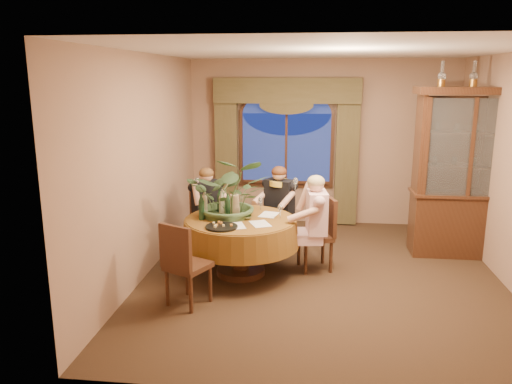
# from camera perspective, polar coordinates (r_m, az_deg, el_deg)

# --- Properties ---
(floor) EXTENTS (5.00, 5.00, 0.00)m
(floor) POSITION_cam_1_polar(r_m,az_deg,el_deg) (6.57, 7.41, -9.52)
(floor) COLOR black
(floor) RESTS_ON ground
(wall_back) EXTENTS (4.50, 0.00, 4.50)m
(wall_back) POSITION_cam_1_polar(r_m,az_deg,el_deg) (8.64, 7.50, 5.58)
(wall_back) COLOR #8B6954
(wall_back) RESTS_ON ground
(ceiling) EXTENTS (5.00, 5.00, 0.00)m
(ceiling) POSITION_cam_1_polar(r_m,az_deg,el_deg) (6.07, 8.22, 15.68)
(ceiling) COLOR white
(ceiling) RESTS_ON wall_back
(window) EXTENTS (1.62, 0.10, 1.32)m
(window) POSITION_cam_1_polar(r_m,az_deg,el_deg) (8.59, 3.47, 4.96)
(window) COLOR navy
(window) RESTS_ON wall_back
(arched_transom) EXTENTS (1.60, 0.06, 0.44)m
(arched_transom) POSITION_cam_1_polar(r_m,az_deg,el_deg) (8.52, 3.54, 10.16)
(arched_transom) COLOR navy
(arched_transom) RESTS_ON wall_back
(drapery_left) EXTENTS (0.38, 0.14, 2.32)m
(drapery_left) POSITION_cam_1_polar(r_m,az_deg,el_deg) (8.68, -3.38, 4.24)
(drapery_left) COLOR #433B1F
(drapery_left) RESTS_ON floor
(drapery_right) EXTENTS (0.38, 0.14, 2.32)m
(drapery_right) POSITION_cam_1_polar(r_m,az_deg,el_deg) (8.57, 10.35, 3.93)
(drapery_right) COLOR #433B1F
(drapery_right) RESTS_ON floor
(swag_valance) EXTENTS (2.45, 0.16, 0.42)m
(swag_valance) POSITION_cam_1_polar(r_m,az_deg,el_deg) (8.43, 3.53, 11.49)
(swag_valance) COLOR #433B1F
(swag_valance) RESTS_ON wall_back
(dining_table) EXTENTS (1.77, 1.77, 0.75)m
(dining_table) POSITION_cam_1_polar(r_m,az_deg,el_deg) (6.46, -1.77, -6.23)
(dining_table) COLOR #86340E
(dining_table) RESTS_ON floor
(china_cabinet) EXTENTS (1.46, 0.58, 2.37)m
(china_cabinet) POSITION_cam_1_polar(r_m,az_deg,el_deg) (7.56, 22.72, 1.97)
(china_cabinet) COLOR #331A0E
(china_cabinet) RESTS_ON floor
(oil_lamp_left) EXTENTS (0.11, 0.11, 0.34)m
(oil_lamp_left) POSITION_cam_1_polar(r_m,az_deg,el_deg) (7.33, 20.49, 12.54)
(oil_lamp_left) COLOR #A5722D
(oil_lamp_left) RESTS_ON china_cabinet
(oil_lamp_center) EXTENTS (0.11, 0.11, 0.34)m
(oil_lamp_center) POSITION_cam_1_polar(r_m,az_deg,el_deg) (7.44, 23.65, 12.28)
(oil_lamp_center) COLOR #A5722D
(oil_lamp_center) RESTS_ON china_cabinet
(oil_lamp_right) EXTENTS (0.11, 0.11, 0.34)m
(oil_lamp_right) POSITION_cam_1_polar(r_m,az_deg,el_deg) (7.57, 26.71, 11.98)
(oil_lamp_right) COLOR #A5722D
(oil_lamp_right) RESTS_ON china_cabinet
(chair_right) EXTENTS (0.52, 0.52, 0.96)m
(chair_right) POSITION_cam_1_polar(r_m,az_deg,el_deg) (6.64, 6.76, -4.82)
(chair_right) COLOR black
(chair_right) RESTS_ON floor
(chair_back_right) EXTENTS (0.53, 0.53, 0.96)m
(chair_back_right) POSITION_cam_1_polar(r_m,az_deg,el_deg) (7.34, 2.02, -2.98)
(chair_back_right) COLOR black
(chair_back_right) RESTS_ON floor
(chair_back) EXTENTS (0.59, 0.59, 0.96)m
(chair_back) POSITION_cam_1_polar(r_m,az_deg,el_deg) (7.25, -5.34, -3.25)
(chair_back) COLOR black
(chair_back) RESTS_ON floor
(chair_front_left) EXTENTS (0.56, 0.56, 0.96)m
(chair_front_left) POSITION_cam_1_polar(r_m,az_deg,el_deg) (5.66, -7.76, -8.09)
(chair_front_left) COLOR black
(chair_front_left) RESTS_ON floor
(person_pink) EXTENTS (0.49, 0.52, 1.31)m
(person_pink) POSITION_cam_1_polar(r_m,az_deg,el_deg) (6.43, 6.91, -3.79)
(person_pink) COLOR beige
(person_pink) RESTS_ON floor
(person_back) EXTENTS (0.60, 0.60, 1.25)m
(person_back) POSITION_cam_1_polar(r_m,az_deg,el_deg) (7.27, -5.66, -2.02)
(person_back) COLOR black
(person_back) RESTS_ON floor
(person_scarf) EXTENTS (0.59, 0.57, 1.27)m
(person_scarf) POSITION_cam_1_polar(r_m,az_deg,el_deg) (7.24, 2.68, -1.94)
(person_scarf) COLOR black
(person_scarf) RESTS_ON floor
(stoneware_vase) EXTENTS (0.15, 0.15, 0.28)m
(stoneware_vase) POSITION_cam_1_polar(r_m,az_deg,el_deg) (6.44, -2.48, -1.52)
(stoneware_vase) COLOR tan
(stoneware_vase) RESTS_ON dining_table
(centerpiece_plant) EXTENTS (1.06, 1.18, 0.92)m
(centerpiece_plant) POSITION_cam_1_polar(r_m,az_deg,el_deg) (6.34, -2.92, 3.06)
(centerpiece_plant) COLOR #3A5832
(centerpiece_plant) RESTS_ON dining_table
(olive_bowl) EXTENTS (0.14, 0.14, 0.04)m
(olive_bowl) POSITION_cam_1_polar(r_m,az_deg,el_deg) (6.31, -1.12, -2.93)
(olive_bowl) COLOR #505B31
(olive_bowl) RESTS_ON dining_table
(cheese_platter) EXTENTS (0.39, 0.39, 0.02)m
(cheese_platter) POSITION_cam_1_polar(r_m,az_deg,el_deg) (5.97, -3.95, -4.00)
(cheese_platter) COLOR black
(cheese_platter) RESTS_ON dining_table
(wine_bottle_0) EXTENTS (0.07, 0.07, 0.33)m
(wine_bottle_0) POSITION_cam_1_polar(r_m,az_deg,el_deg) (6.58, -4.16, -1.00)
(wine_bottle_0) COLOR black
(wine_bottle_0) RESTS_ON dining_table
(wine_bottle_1) EXTENTS (0.07, 0.07, 0.33)m
(wine_bottle_1) POSITION_cam_1_polar(r_m,az_deg,el_deg) (6.30, -3.27, -1.63)
(wine_bottle_1) COLOR black
(wine_bottle_1) RESTS_ON dining_table
(wine_bottle_2) EXTENTS (0.07, 0.07, 0.33)m
(wine_bottle_2) POSITION_cam_1_polar(r_m,az_deg,el_deg) (6.51, -5.88, -1.19)
(wine_bottle_2) COLOR tan
(wine_bottle_2) RESTS_ON dining_table
(wine_bottle_3) EXTENTS (0.07, 0.07, 0.33)m
(wine_bottle_3) POSITION_cam_1_polar(r_m,az_deg,el_deg) (6.29, -6.26, -1.70)
(wine_bottle_3) COLOR black
(wine_bottle_3) RESTS_ON dining_table
(wine_bottle_4) EXTENTS (0.07, 0.07, 0.33)m
(wine_bottle_4) POSITION_cam_1_polar(r_m,az_deg,el_deg) (6.43, -3.95, -1.31)
(wine_bottle_4) COLOR tan
(wine_bottle_4) RESTS_ON dining_table
(tasting_paper_0) EXTENTS (0.31, 0.36, 0.00)m
(tasting_paper_0) POSITION_cam_1_polar(r_m,az_deg,el_deg) (6.10, 0.48, -3.66)
(tasting_paper_0) COLOR white
(tasting_paper_0) RESTS_ON dining_table
(tasting_paper_1) EXTENTS (0.27, 0.34, 0.00)m
(tasting_paper_1) POSITION_cam_1_polar(r_m,az_deg,el_deg) (6.50, 1.48, -2.60)
(tasting_paper_1) COLOR white
(tasting_paper_1) RESTS_ON dining_table
(tasting_paper_2) EXTENTS (0.30, 0.35, 0.00)m
(tasting_paper_2) POSITION_cam_1_polar(r_m,az_deg,el_deg) (6.03, -2.36, -3.88)
(tasting_paper_2) COLOR white
(tasting_paper_2) RESTS_ON dining_table
(wine_glass_person_pink) EXTENTS (0.07, 0.07, 0.18)m
(wine_glass_person_pink) POSITION_cam_1_polar(r_m,az_deg,el_deg) (6.33, 2.76, -2.23)
(wine_glass_person_pink) COLOR silver
(wine_glass_person_pink) RESTS_ON dining_table
(wine_glass_person_back) EXTENTS (0.07, 0.07, 0.18)m
(wine_glass_person_back) POSITION_cam_1_polar(r_m,az_deg,el_deg) (6.76, -3.84, -1.27)
(wine_glass_person_back) COLOR silver
(wine_glass_person_back) RESTS_ON dining_table
(wine_glass_person_scarf) EXTENTS (0.07, 0.07, 0.18)m
(wine_glass_person_scarf) POSITION_cam_1_polar(r_m,az_deg,el_deg) (6.74, 0.53, -1.28)
(wine_glass_person_scarf) COLOR silver
(wine_glass_person_scarf) RESTS_ON dining_table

